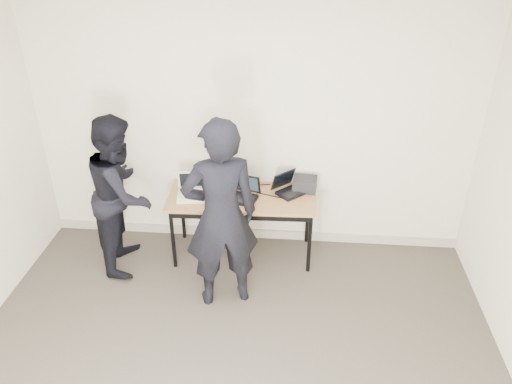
# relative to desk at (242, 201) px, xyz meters

# --- Properties ---
(room) EXTENTS (4.60, 4.60, 2.80)m
(room) POSITION_rel_desk_xyz_m (0.07, -1.91, 0.69)
(room) COLOR #3E372F
(room) RESTS_ON ground
(desk) EXTENTS (1.52, 0.70, 0.72)m
(desk) POSITION_rel_desk_xyz_m (0.00, 0.00, 0.00)
(desk) COLOR #976639
(desk) RESTS_ON ground
(laptop_beige) EXTENTS (0.32, 0.32, 0.23)m
(laptop_beige) POSITION_rel_desk_xyz_m (-0.51, -0.04, 0.11)
(laptop_beige) COLOR beige
(laptop_beige) RESTS_ON desk
(laptop_center) EXTENTS (0.35, 0.34, 0.22)m
(laptop_center) POSITION_rel_desk_xyz_m (0.02, -0.03, 0.11)
(laptop_center) COLOR black
(laptop_center) RESTS_ON desk
(laptop_right) EXTENTS (0.39, 0.39, 0.21)m
(laptop_right) POSITION_rel_desk_xyz_m (0.46, 0.13, 0.11)
(laptop_right) COLOR black
(laptop_right) RESTS_ON desk
(leather_satchel) EXTENTS (0.38, 0.22, 0.25)m
(leather_satchel) POSITION_rel_desk_xyz_m (-0.18, 0.23, 0.19)
(leather_satchel) COLOR brown
(leather_satchel) RESTS_ON desk
(tissue) EXTENTS (0.14, 0.11, 0.08)m
(tissue) POSITION_rel_desk_xyz_m (-0.15, 0.23, 0.34)
(tissue) COLOR white
(tissue) RESTS_ON leather_satchel
(equipment_box) EXTENTS (0.26, 0.23, 0.14)m
(equipment_box) POSITION_rel_desk_xyz_m (0.63, 0.19, 0.13)
(equipment_box) COLOR black
(equipment_box) RESTS_ON desk
(power_brick) EXTENTS (0.09, 0.06, 0.03)m
(power_brick) POSITION_rel_desk_xyz_m (-0.22, -0.17, 0.08)
(power_brick) COLOR black
(power_brick) RESTS_ON desk
(cables) EXTENTS (1.14, 0.49, 0.01)m
(cables) POSITION_rel_desk_xyz_m (0.05, 0.01, 0.06)
(cables) COLOR black
(cables) RESTS_ON desk
(person_typist) EXTENTS (0.78, 0.63, 1.84)m
(person_typist) POSITION_rel_desk_xyz_m (-0.11, -0.70, 0.26)
(person_typist) COLOR black
(person_typist) RESTS_ON ground
(person_observer) EXTENTS (0.71, 0.86, 1.63)m
(person_observer) POSITION_rel_desk_xyz_m (-1.17, -0.21, 0.15)
(person_observer) COLOR black
(person_observer) RESTS_ON ground
(baseboard) EXTENTS (4.50, 0.03, 0.10)m
(baseboard) POSITION_rel_desk_xyz_m (0.07, 0.33, -0.61)
(baseboard) COLOR #A69E8A
(baseboard) RESTS_ON ground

